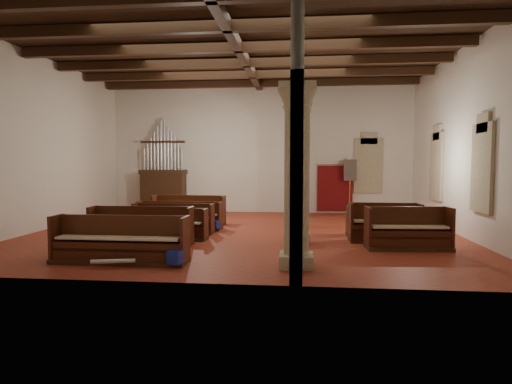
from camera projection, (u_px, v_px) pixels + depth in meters
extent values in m
plane|color=maroon|center=(243.00, 233.00, 14.27)|extent=(14.00, 14.00, 0.00)
plane|color=#331F11|center=(243.00, 50.00, 13.85)|extent=(14.00, 14.00, 0.00)
cube|color=silver|center=(260.00, 148.00, 20.02)|extent=(14.00, 0.02, 6.00)
cube|color=silver|center=(202.00, 128.00, 8.11)|extent=(14.00, 0.02, 6.00)
cube|color=silver|center=(42.00, 144.00, 14.76)|extent=(0.02, 12.00, 6.00)
cube|color=silver|center=(465.00, 142.00, 13.36)|extent=(0.02, 12.00, 6.00)
cube|color=#BFB68E|center=(296.00, 260.00, 9.62)|extent=(0.75, 0.75, 0.30)
cylinder|color=#BFB68E|center=(297.00, 181.00, 9.49)|extent=(0.56, 0.56, 3.30)
cube|color=#BFB68E|center=(297.00, 237.00, 12.59)|extent=(0.75, 0.75, 0.30)
cylinder|color=#BFB68E|center=(297.00, 176.00, 12.47)|extent=(0.56, 0.56, 3.30)
cube|color=#BFB68E|center=(297.00, 223.00, 15.57)|extent=(0.75, 0.75, 0.30)
cylinder|color=#BFB68E|center=(298.00, 173.00, 15.45)|extent=(0.56, 0.56, 3.30)
cube|color=#BFB68E|center=(298.00, 213.00, 18.55)|extent=(0.75, 0.75, 0.30)
cylinder|color=#BFB68E|center=(298.00, 172.00, 18.42)|extent=(0.56, 0.56, 3.30)
cube|color=silver|center=(298.00, 79.00, 13.74)|extent=(0.25, 11.90, 1.93)
cube|color=#2D6649|center=(484.00, 168.00, 11.93)|extent=(0.03, 1.00, 2.20)
cube|color=#2D6649|center=(438.00, 166.00, 15.90)|extent=(0.03, 1.00, 2.20)
cube|color=#2D6649|center=(368.00, 166.00, 19.55)|extent=(1.00, 0.03, 2.20)
cube|color=#391E12|center=(164.00, 193.00, 20.12)|extent=(2.00, 0.80, 1.80)
cube|color=#391E12|center=(163.00, 172.00, 20.05)|extent=(2.10, 0.85, 0.20)
cube|color=#382311|center=(178.00, 211.00, 20.11)|extent=(0.45, 0.45, 0.09)
cube|color=#382311|center=(178.00, 202.00, 20.08)|extent=(0.22, 0.22, 0.95)
cube|color=#382311|center=(178.00, 191.00, 19.98)|extent=(0.49, 0.41, 0.17)
cube|color=maroon|center=(335.00, 188.00, 19.72)|extent=(1.60, 0.06, 2.10)
cylinder|color=gold|center=(335.00, 165.00, 19.62)|extent=(1.80, 0.04, 0.04)
cone|color=#391E12|center=(349.00, 213.00, 19.31)|extent=(0.40, 0.40, 0.13)
cylinder|color=gold|center=(350.00, 185.00, 19.23)|extent=(0.04, 0.04, 2.67)
cylinder|color=gold|center=(350.00, 158.00, 19.14)|extent=(0.27, 0.75, 0.03)
cube|color=navy|center=(350.00, 170.00, 19.16)|extent=(0.59, 0.21, 0.95)
cube|color=navy|center=(175.00, 257.00, 9.50)|extent=(0.35, 0.31, 0.30)
cube|color=navy|center=(184.00, 235.00, 12.34)|extent=(0.33, 0.28, 0.30)
cube|color=#181591|center=(215.00, 224.00, 14.58)|extent=(0.34, 0.31, 0.27)
cylinder|color=white|center=(113.00, 261.00, 9.49)|extent=(0.95, 0.31, 0.10)
cylinder|color=silver|center=(130.00, 243.00, 11.70)|extent=(0.87, 0.39, 0.09)
cube|color=#391E12|center=(120.00, 261.00, 10.03)|extent=(3.21, 0.75, 0.11)
cube|color=#441B0E|center=(119.00, 249.00, 9.96)|extent=(3.06, 0.44, 0.47)
cube|color=#441B0E|center=(123.00, 236.00, 10.18)|extent=(3.05, 0.09, 1.00)
cube|color=#441B0E|center=(57.00, 236.00, 10.17)|extent=(0.08, 0.63, 1.00)
cube|color=#441B0E|center=(185.00, 238.00, 9.85)|extent=(0.08, 0.63, 1.00)
cube|color=beige|center=(119.00, 238.00, 9.94)|extent=(2.93, 0.39, 0.05)
cube|color=#391E12|center=(140.00, 253.00, 10.89)|extent=(2.49, 0.81, 0.09)
cube|color=#4C2010|center=(139.00, 243.00, 10.82)|extent=(2.32, 0.53, 0.42)
cube|color=#4C2010|center=(142.00, 233.00, 11.02)|extent=(2.30, 0.22, 0.88)
cube|color=#4C2010|center=(95.00, 233.00, 10.99)|extent=(0.10, 0.56, 0.88)
cube|color=#4C2010|center=(185.00, 235.00, 10.75)|extent=(0.10, 0.56, 0.88)
cube|color=beige|center=(139.00, 234.00, 10.81)|extent=(2.23, 0.48, 0.05)
cube|color=#391E12|center=(141.00, 244.00, 12.07)|extent=(2.91, 0.82, 0.11)
cube|color=#42250E|center=(141.00, 234.00, 12.00)|extent=(2.75, 0.50, 0.47)
cube|color=#42250E|center=(143.00, 223.00, 12.22)|extent=(2.74, 0.16, 1.00)
cube|color=#42250E|center=(94.00, 224.00, 12.20)|extent=(0.09, 0.63, 1.00)
cube|color=#42250E|center=(190.00, 225.00, 11.92)|extent=(0.09, 0.63, 1.00)
cube|color=beige|center=(140.00, 225.00, 11.98)|extent=(2.64, 0.46, 0.05)
cube|color=#391E12|center=(160.00, 238.00, 13.10)|extent=(2.92, 0.73, 0.09)
cube|color=#4D2910|center=(160.00, 230.00, 13.04)|extent=(2.76, 0.45, 0.41)
cube|color=#4D2910|center=(162.00, 222.00, 13.23)|extent=(2.75, 0.15, 0.86)
cube|color=#4D2910|center=(116.00, 222.00, 13.23)|extent=(0.08, 0.55, 0.86)
cube|color=#4D2910|center=(206.00, 223.00, 12.95)|extent=(0.08, 0.55, 0.86)
cube|color=beige|center=(160.00, 222.00, 13.02)|extent=(2.65, 0.41, 0.05)
cube|color=#391E12|center=(173.00, 232.00, 14.21)|extent=(2.71, 0.73, 0.09)
cube|color=#4C2210|center=(173.00, 224.00, 14.15)|extent=(2.56, 0.44, 0.42)
cube|color=#4C2210|center=(175.00, 216.00, 14.34)|extent=(2.55, 0.13, 0.89)
cube|color=#4C2210|center=(135.00, 216.00, 14.33)|extent=(0.08, 0.57, 0.89)
cube|color=#4C2210|center=(212.00, 217.00, 14.06)|extent=(0.08, 0.57, 0.89)
cube|color=beige|center=(173.00, 217.00, 14.13)|extent=(2.45, 0.40, 0.05)
cube|color=#391E12|center=(180.00, 228.00, 15.08)|extent=(3.04, 0.83, 0.09)
cube|color=#42250E|center=(179.00, 221.00, 15.02)|extent=(2.87, 0.54, 0.42)
cube|color=#42250E|center=(181.00, 214.00, 15.21)|extent=(2.86, 0.24, 0.88)
cube|color=#42250E|center=(139.00, 214.00, 15.21)|extent=(0.10, 0.56, 0.88)
cube|color=#42250E|center=(221.00, 215.00, 14.92)|extent=(0.10, 0.56, 0.88)
cube|color=beige|center=(179.00, 214.00, 15.00)|extent=(2.76, 0.50, 0.05)
cube|color=#391E12|center=(189.00, 223.00, 16.27)|extent=(2.81, 0.87, 0.10)
cube|color=#42230E|center=(188.00, 215.00, 16.20)|extent=(2.65, 0.55, 0.47)
cube|color=#42230E|center=(190.00, 208.00, 16.42)|extent=(2.63, 0.21, 0.99)
cube|color=#42230E|center=(154.00, 208.00, 16.39)|extent=(0.10, 0.63, 0.99)
cube|color=#42230E|center=(224.00, 209.00, 16.12)|extent=(0.10, 0.63, 0.99)
cube|color=beige|center=(188.00, 209.00, 16.18)|extent=(2.54, 0.50, 0.05)
cube|color=#391E12|center=(408.00, 247.00, 11.57)|extent=(2.28, 0.91, 0.11)
cube|color=#4C3010|center=(409.00, 237.00, 11.50)|extent=(2.11, 0.57, 0.49)
cube|color=#4C3010|center=(407.00, 225.00, 11.73)|extent=(2.09, 0.21, 1.04)
cube|color=#4C3010|center=(367.00, 226.00, 11.66)|extent=(0.12, 0.66, 1.04)
cube|color=#4C3010|center=(450.00, 227.00, 11.44)|extent=(0.12, 0.66, 1.04)
cube|color=beige|center=(409.00, 227.00, 11.48)|extent=(2.03, 0.52, 0.05)
cube|color=#391E12|center=(384.00, 240.00, 12.69)|extent=(2.07, 0.79, 0.11)
cube|color=#4A3010|center=(385.00, 230.00, 12.61)|extent=(1.92, 0.46, 0.49)
cube|color=#4A3010|center=(383.00, 220.00, 12.84)|extent=(1.91, 0.10, 1.04)
cube|color=#4A3010|center=(351.00, 220.00, 12.77)|extent=(0.08, 0.66, 1.04)
cube|color=#4A3010|center=(419.00, 221.00, 12.57)|extent=(0.08, 0.66, 1.04)
cube|color=beige|center=(385.00, 221.00, 12.59)|extent=(1.84, 0.41, 0.05)
cube|color=#391E12|center=(375.00, 234.00, 13.68)|extent=(1.80, 0.64, 0.09)
cube|color=#452A0E|center=(375.00, 227.00, 13.62)|extent=(1.65, 0.37, 0.41)
cube|color=#452A0E|center=(374.00, 219.00, 13.81)|extent=(1.65, 0.07, 0.86)
cube|color=#452A0E|center=(348.00, 219.00, 13.75)|extent=(0.07, 0.55, 0.86)
cube|color=#452A0E|center=(403.00, 220.00, 13.58)|extent=(0.07, 0.55, 0.86)
cube|color=beige|center=(375.00, 220.00, 13.60)|extent=(1.58, 0.33, 0.05)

